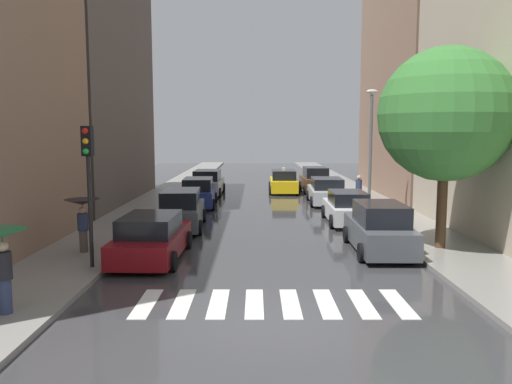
# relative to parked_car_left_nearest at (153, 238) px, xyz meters

# --- Properties ---
(ground_plane) EXTENTS (28.00, 72.00, 0.04)m
(ground_plane) POSITION_rel_parked_car_left_nearest_xyz_m (3.92, 18.28, -0.75)
(ground_plane) COLOR #37373A
(sidewalk_left) EXTENTS (3.00, 72.00, 0.15)m
(sidewalk_left) POSITION_rel_parked_car_left_nearest_xyz_m (-2.58, 18.28, -0.65)
(sidewalk_left) COLOR gray
(sidewalk_left) RESTS_ON ground
(sidewalk_right) EXTENTS (3.00, 72.00, 0.15)m
(sidewalk_right) POSITION_rel_parked_car_left_nearest_xyz_m (10.42, 18.28, -0.65)
(sidewalk_right) COLOR gray
(sidewalk_right) RESTS_ON ground
(crosswalk_stripes) EXTENTS (6.75, 2.20, 0.01)m
(crosswalk_stripes) POSITION_rel_parked_car_left_nearest_xyz_m (3.92, -4.43, -0.72)
(crosswalk_stripes) COLOR silver
(crosswalk_stripes) RESTS_ON ground
(building_left_mid) EXTENTS (6.00, 14.14, 14.67)m
(building_left_mid) POSITION_rel_parked_car_left_nearest_xyz_m (-7.08, 13.87, 6.61)
(building_left_mid) COLOR #564C47
(building_left_mid) RESTS_ON ground
(building_right_mid) EXTENTS (6.00, 14.00, 25.81)m
(building_right_mid) POSITION_rel_parked_car_left_nearest_xyz_m (14.92, 17.49, 12.17)
(building_right_mid) COLOR #8C6B56
(building_right_mid) RESTS_ON ground
(parked_car_left_nearest) EXTENTS (2.23, 4.76, 1.54)m
(parked_car_left_nearest) POSITION_rel_parked_car_left_nearest_xyz_m (0.00, 0.00, 0.00)
(parked_car_left_nearest) COLOR maroon
(parked_car_left_nearest) RESTS_ON ground
(parked_car_left_second) EXTENTS (2.17, 4.79, 1.75)m
(parked_car_left_second) POSITION_rel_parked_car_left_nearest_xyz_m (0.19, 5.47, 0.09)
(parked_car_left_second) COLOR #474C51
(parked_car_left_second) RESTS_ON ground
(parked_car_left_third) EXTENTS (2.15, 4.59, 1.67)m
(parked_car_left_third) POSITION_rel_parked_car_left_nearest_xyz_m (0.17, 12.21, 0.05)
(parked_car_left_third) COLOR navy
(parked_car_left_third) RESTS_ON ground
(parked_car_left_fourth) EXTENTS (2.20, 4.71, 1.71)m
(parked_car_left_fourth) POSITION_rel_parked_car_left_nearest_xyz_m (0.17, 17.86, 0.07)
(parked_car_left_fourth) COLOR #B2B7BF
(parked_car_left_fourth) RESTS_ON ground
(parked_car_right_nearest) EXTENTS (2.05, 4.61, 1.78)m
(parked_car_right_nearest) POSITION_rel_parked_car_left_nearest_xyz_m (7.91, 1.04, 0.10)
(parked_car_right_nearest) COLOR #474C51
(parked_car_right_nearest) RESTS_ON ground
(parked_car_right_second) EXTENTS (2.04, 4.46, 1.53)m
(parked_car_right_second) POSITION_rel_parked_car_left_nearest_xyz_m (7.81, 6.84, -0.01)
(parked_car_right_second) COLOR silver
(parked_car_right_second) RESTS_ON ground
(parked_car_right_third) EXTENTS (2.27, 4.68, 1.58)m
(parked_car_right_third) POSITION_rel_parked_car_left_nearest_xyz_m (7.75, 13.28, 0.02)
(parked_car_right_third) COLOR #B2B7BF
(parked_car_right_third) RESTS_ON ground
(parked_car_right_fourth) EXTENTS (2.07, 4.70, 1.82)m
(parked_car_right_fourth) POSITION_rel_parked_car_left_nearest_xyz_m (7.78, 19.43, 0.11)
(parked_car_right_fourth) COLOR brown
(parked_car_right_fourth) RESTS_ON ground
(taxi_midroad) EXTENTS (2.11, 4.69, 1.81)m
(taxi_midroad) POSITION_rel_parked_car_left_nearest_xyz_m (5.48, 19.10, 0.04)
(taxi_midroad) COLOR yellow
(taxi_midroad) RESTS_ON ground
(pedestrian_foreground) EXTENTS (1.07, 1.07, 1.95)m
(pedestrian_foreground) POSITION_rel_parked_car_left_nearest_xyz_m (-2.18, -5.51, 0.87)
(pedestrian_foreground) COLOR navy
(pedestrian_foreground) RESTS_ON sidewalk_left
(pedestrian_near_tree) EXTENTS (1.19, 1.19, 1.84)m
(pedestrian_near_tree) POSITION_rel_parked_car_left_nearest_xyz_m (-2.45, 0.43, 0.85)
(pedestrian_near_tree) COLOR brown
(pedestrian_near_tree) RESTS_ON sidewalk_left
(pedestrian_by_kerb) EXTENTS (0.36, 0.36, 1.69)m
(pedestrian_by_kerb) POSITION_rel_parked_car_left_nearest_xyz_m (9.42, 12.06, 0.30)
(pedestrian_by_kerb) COLOR black
(pedestrian_by_kerb) RESTS_ON sidewalk_right
(street_tree_right) EXTENTS (4.69, 4.69, 7.08)m
(street_tree_right) POSITION_rel_parked_car_left_nearest_xyz_m (10.14, 1.14, 4.14)
(street_tree_right) COLOR #513823
(street_tree_right) RESTS_ON sidewalk_right
(traffic_light_left_corner) EXTENTS (0.30, 0.42, 4.30)m
(traffic_light_left_corner) POSITION_rel_parked_car_left_nearest_xyz_m (-1.53, -1.52, 2.56)
(traffic_light_left_corner) COLOR black
(traffic_light_left_corner) RESTS_ON sidewalk_left
(lamp_post_right) EXTENTS (0.60, 0.28, 6.32)m
(lamp_post_right) POSITION_rel_parked_car_left_nearest_xyz_m (9.47, 9.57, 3.10)
(lamp_post_right) COLOR #595B60
(lamp_post_right) RESTS_ON sidewalk_right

